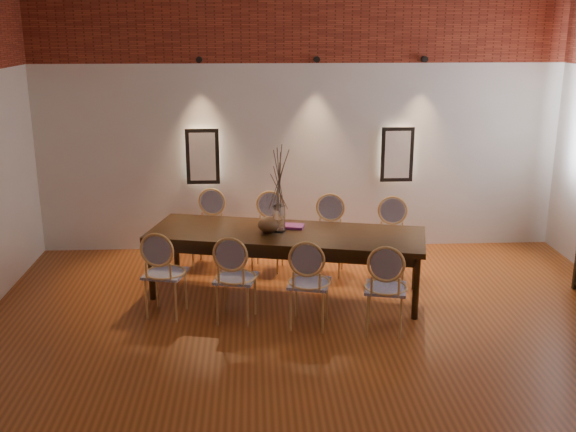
{
  "coord_description": "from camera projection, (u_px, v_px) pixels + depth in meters",
  "views": [
    {
      "loc": [
        -0.65,
        -5.39,
        3.0
      ],
      "look_at": [
        -0.28,
        1.39,
        1.05
      ],
      "focal_mm": 42.0,
      "sensor_mm": 36.0,
      "label": 1
    }
  ],
  "objects": [
    {
      "name": "brick_band_back",
      "position": [
        301.0,
        2.0,
        8.48
      ],
      "size": [
        7.0,
        0.02,
        1.5
      ],
      "primitive_type": "cube",
      "color": "maroon",
      "rests_on": "ground"
    },
    {
      "name": "floor",
      "position": [
        327.0,
        371.0,
        6.04
      ],
      "size": [
        7.0,
        7.0,
        0.02
      ],
      "primitive_type": "cube",
      "color": "#984A1C",
      "rests_on": "ground"
    },
    {
      "name": "chair_near_d",
      "position": [
        386.0,
        288.0,
        6.68
      ],
      "size": [
        0.53,
        0.53,
        0.94
      ],
      "primitive_type": null,
      "rotation": [
        0.0,
        0.0,
        -0.23
      ],
      "color": "#DCAD64",
      "rests_on": "floor"
    },
    {
      "name": "spot_fixture_left",
      "position": [
        199.0,
        60.0,
        8.55
      ],
      "size": [
        0.08,
        0.1,
        0.08
      ],
      "primitive_type": "cylinder",
      "rotation": [
        1.57,
        0.0,
        0.0
      ],
      "color": "black",
      "rests_on": "wall_back"
    },
    {
      "name": "vase",
      "position": [
        279.0,
        219.0,
        7.5
      ],
      "size": [
        0.14,
        0.14,
        0.3
      ],
      "primitive_type": "cylinder",
      "color": "silver",
      "rests_on": "dining_table"
    },
    {
      "name": "niche_right",
      "position": [
        397.0,
        154.0,
        9.06
      ],
      "size": [
        0.36,
        0.06,
        0.66
      ],
      "primitive_type": "cube",
      "color": "#FFEAC6",
      "rests_on": "wall_back"
    },
    {
      "name": "chair_far_b",
      "position": [
        267.0,
        233.0,
        8.4
      ],
      "size": [
        0.53,
        0.53,
        0.94
      ],
      "primitive_type": null,
      "rotation": [
        0.0,
        0.0,
        2.91
      ],
      "color": "#DCAD64",
      "rests_on": "floor"
    },
    {
      "name": "niche_left",
      "position": [
        203.0,
        156.0,
        8.92
      ],
      "size": [
        0.36,
        0.06,
        0.66
      ],
      "primitive_type": "cube",
      "color": "#FFEAC6",
      "rests_on": "wall_back"
    },
    {
      "name": "chair_far_c",
      "position": [
        328.0,
        237.0,
        8.27
      ],
      "size": [
        0.53,
        0.53,
        0.94
      ],
      "primitive_type": null,
      "rotation": [
        0.0,
        0.0,
        2.91
      ],
      "color": "#DCAD64",
      "rests_on": "floor"
    },
    {
      "name": "chair_far_d",
      "position": [
        391.0,
        240.0,
        8.14
      ],
      "size": [
        0.53,
        0.53,
        0.94
      ],
      "primitive_type": null,
      "rotation": [
        0.0,
        0.0,
        2.91
      ],
      "color": "#DCAD64",
      "rests_on": "floor"
    },
    {
      "name": "dried_branches",
      "position": [
        279.0,
        179.0,
        7.38
      ],
      "size": [
        0.5,
        0.5,
        0.7
      ],
      "primitive_type": null,
      "color": "brown",
      "rests_on": "vase"
    },
    {
      "name": "book",
      "position": [
        292.0,
        226.0,
        7.69
      ],
      "size": [
        0.29,
        0.24,
        0.03
      ],
      "primitive_type": "cube",
      "rotation": [
        0.0,
        0.0,
        -0.23
      ],
      "color": "#7D2770",
      "rests_on": "dining_table"
    },
    {
      "name": "chair_far_a",
      "position": [
        208.0,
        230.0,
        8.53
      ],
      "size": [
        0.53,
        0.53,
        0.94
      ],
      "primitive_type": null,
      "rotation": [
        0.0,
        0.0,
        2.91
      ],
      "color": "#DCAD64",
      "rests_on": "floor"
    },
    {
      "name": "dining_table",
      "position": [
        286.0,
        263.0,
        7.63
      ],
      "size": [
        3.21,
        1.67,
        0.75
      ],
      "primitive_type": "cube",
      "rotation": [
        0.0,
        0.0,
        -0.23
      ],
      "color": "black",
      "rests_on": "floor"
    },
    {
      "name": "chair_near_a",
      "position": [
        165.0,
        273.0,
        7.07
      ],
      "size": [
        0.53,
        0.53,
        0.94
      ],
      "primitive_type": null,
      "rotation": [
        0.0,
        0.0,
        -0.23
      ],
      "color": "#DCAD64",
      "rests_on": "floor"
    },
    {
      "name": "chair_near_c",
      "position": [
        309.0,
        283.0,
        6.81
      ],
      "size": [
        0.53,
        0.53,
        0.94
      ],
      "primitive_type": null,
      "rotation": [
        0.0,
        0.0,
        -0.23
      ],
      "color": "#DCAD64",
      "rests_on": "floor"
    },
    {
      "name": "wall_back",
      "position": [
        300.0,
        102.0,
        8.89
      ],
      "size": [
        7.0,
        0.1,
        4.0
      ],
      "primitive_type": "cube",
      "color": "silver",
      "rests_on": "ground"
    },
    {
      "name": "chair_near_b",
      "position": [
        236.0,
        278.0,
        6.94
      ],
      "size": [
        0.53,
        0.53,
        0.94
      ],
      "primitive_type": null,
      "rotation": [
        0.0,
        0.0,
        -0.23
      ],
      "color": "#DCAD64",
      "rests_on": "floor"
    },
    {
      "name": "bowl",
      "position": [
        268.0,
        225.0,
        7.49
      ],
      "size": [
        0.24,
        0.24,
        0.18
      ],
      "primitive_type": "ellipsoid",
      "color": "brown",
      "rests_on": "dining_table"
    },
    {
      "name": "spot_fixture_mid",
      "position": [
        317.0,
        59.0,
        8.62
      ],
      "size": [
        0.08,
        0.1,
        0.08
      ],
      "primitive_type": "cylinder",
      "rotation": [
        1.57,
        0.0,
        0.0
      ],
      "color": "black",
      "rests_on": "wall_back"
    },
    {
      "name": "spot_fixture_right",
      "position": [
        424.0,
        59.0,
        8.7
      ],
      "size": [
        0.08,
        0.1,
        0.08
      ],
      "primitive_type": "cylinder",
      "rotation": [
        1.57,
        0.0,
        0.0
      ],
      "color": "black",
      "rests_on": "wall_back"
    },
    {
      "name": "wall_front",
      "position": [
        465.0,
        359.0,
        2.08
      ],
      "size": [
        7.0,
        0.1,
        4.0
      ],
      "primitive_type": "cube",
      "color": "silver",
      "rests_on": "ground"
    }
  ]
}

